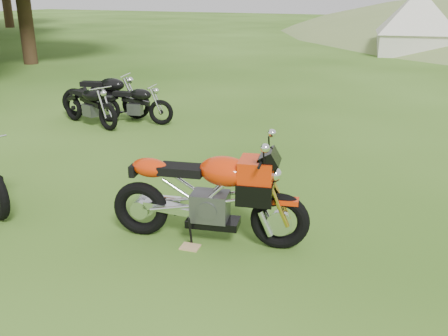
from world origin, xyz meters
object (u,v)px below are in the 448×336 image
at_px(plywood_board, 190,247).
at_px(tent_left, 417,23).
at_px(vintage_moto_d, 105,95).
at_px(sport_motorcycle, 208,188).
at_px(vintage_moto_c, 134,103).
at_px(vintage_moto_b, 89,104).

distance_m(plywood_board, tent_left, 20.91).
bearing_deg(vintage_moto_d, sport_motorcycle, -57.36).
bearing_deg(vintage_moto_c, vintage_moto_b, -156.40).
height_order(vintage_moto_d, tent_left, tent_left).
relative_size(sport_motorcycle, plywood_board, 10.35).
height_order(plywood_board, tent_left, tent_left).
height_order(vintage_moto_b, tent_left, tent_left).
relative_size(plywood_board, tent_left, 0.07).
xyz_separation_m(sport_motorcycle, vintage_moto_c, (-4.06, 4.29, -0.21)).
bearing_deg(vintage_moto_b, tent_left, 89.00).
xyz_separation_m(sport_motorcycle, tent_left, (0.26, 20.60, 0.73)).
xyz_separation_m(vintage_moto_c, vintage_moto_d, (-0.92, 0.16, 0.09)).
height_order(sport_motorcycle, vintage_moto_d, sport_motorcycle).
xyz_separation_m(vintage_moto_c, tent_left, (4.32, 16.32, 0.95)).
height_order(plywood_board, vintage_moto_c, vintage_moto_c).
relative_size(plywood_board, vintage_moto_b, 0.12).
bearing_deg(vintage_moto_c, vintage_moto_d, 157.98).
bearing_deg(vintage_moto_d, plywood_board, -59.63).
bearing_deg(vintage_moto_b, vintage_moto_d, 116.41).
distance_m(vintage_moto_c, tent_left, 16.90).
bearing_deg(vintage_moto_d, vintage_moto_c, -25.29).
xyz_separation_m(plywood_board, vintage_moto_b, (-4.74, 3.98, 0.48)).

